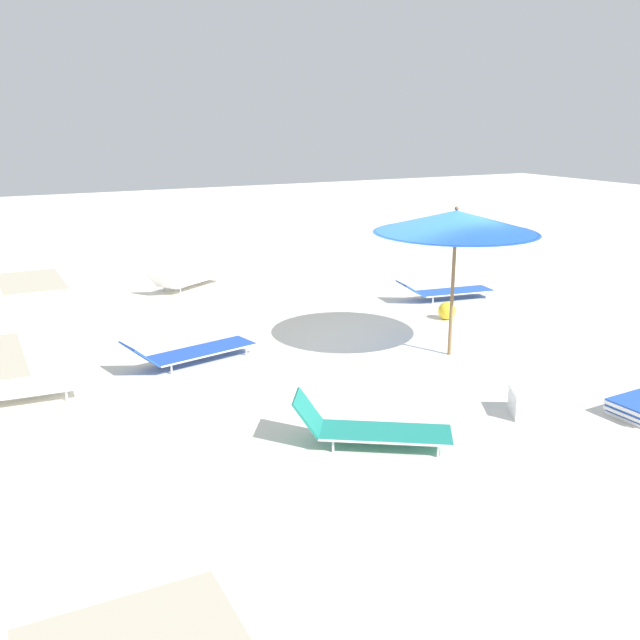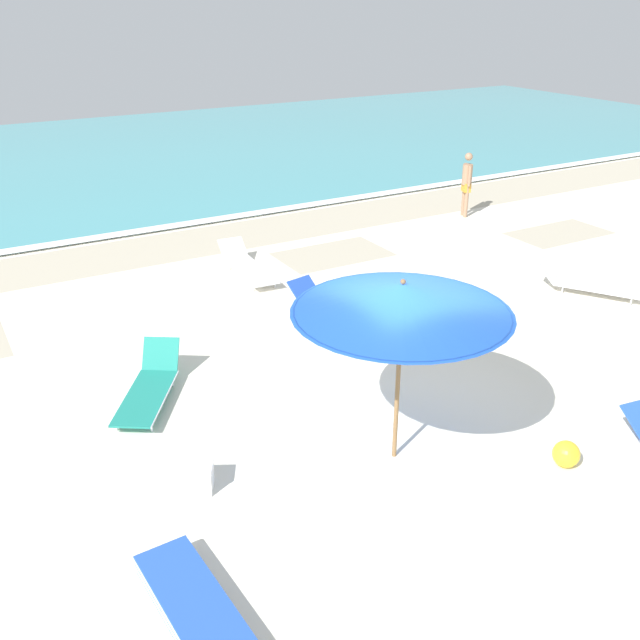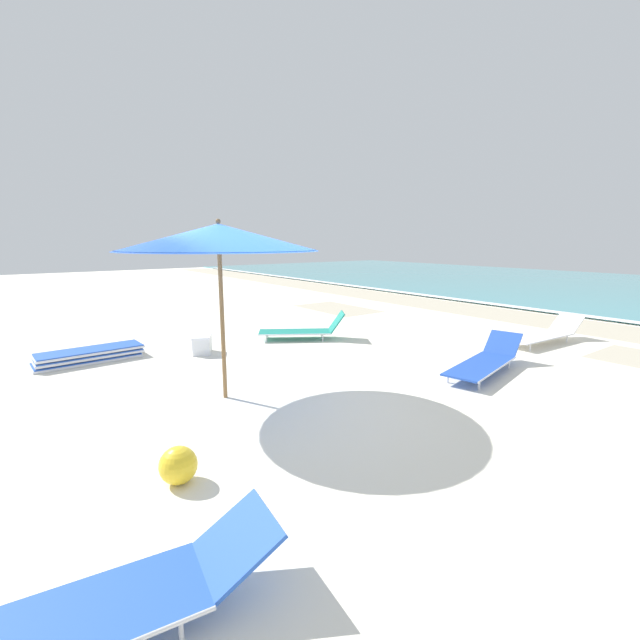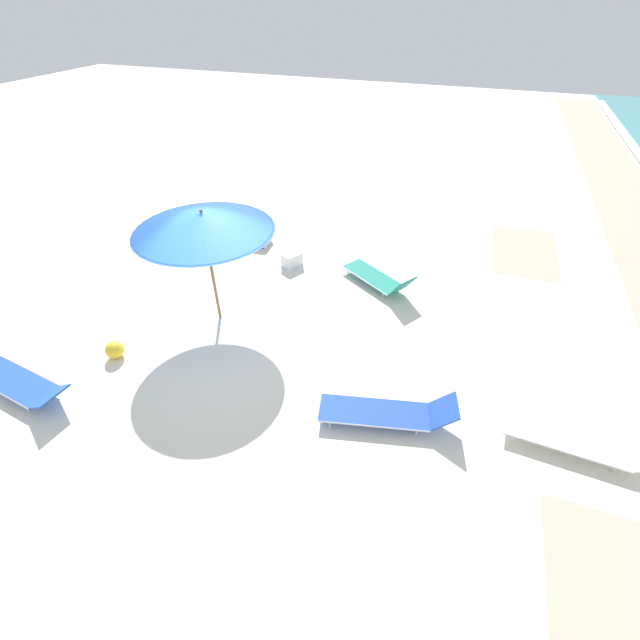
# 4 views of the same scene
# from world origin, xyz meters

# --- Properties ---
(ground_plane) EXTENTS (60.00, 60.00, 0.16)m
(ground_plane) POSITION_xyz_m (0.00, 0.01, -0.08)
(ground_plane) COLOR silver
(ocean_water) EXTENTS (60.00, 19.47, 0.07)m
(ocean_water) POSITION_xyz_m (0.00, 20.32, 0.03)
(ocean_water) COLOR teal
(ocean_water) RESTS_ON ground_plane
(beach_umbrella) EXTENTS (2.75, 2.75, 2.56)m
(beach_umbrella) POSITION_xyz_m (-0.61, -0.58, 2.31)
(beach_umbrella) COLOR olive
(beach_umbrella) RESTS_ON ground_plane
(lounger_stack) EXTENTS (0.72, 1.92, 0.24)m
(lounger_stack) POSITION_xyz_m (-3.93, -1.86, 0.12)
(lounger_stack) COLOR blue
(lounger_stack) RESTS_ON ground_plane
(sun_lounger_under_umbrella) EXTENTS (1.64, 2.09, 0.58)m
(sun_lounger_under_umbrella) POSITION_xyz_m (6.18, 2.12, 0.22)
(sun_lounger_under_umbrella) COLOR white
(sun_lounger_under_umbrella) RESTS_ON ground_plane
(sun_lounger_beside_umbrella) EXTENTS (1.09, 2.35, 0.55)m
(sun_lounger_beside_umbrella) POSITION_xyz_m (0.96, 3.56, 0.21)
(sun_lounger_beside_umbrella) COLOR blue
(sun_lounger_beside_umbrella) RESTS_ON ground_plane
(sun_lounger_near_water_right) EXTENTS (0.74, 2.34, 0.53)m
(sun_lounger_near_water_right) POSITION_xyz_m (0.50, 6.60, 0.21)
(sun_lounger_near_water_right) COLOR white
(sun_lounger_near_water_right) RESTS_ON ground_plane
(sun_lounger_mid_beach_solo) EXTENTS (1.57, 1.98, 0.63)m
(sun_lounger_mid_beach_solo) POSITION_xyz_m (-3.02, 2.47, 0.22)
(sun_lounger_mid_beach_solo) COLOR #1E8475
(sun_lounger_mid_beach_solo) RESTS_ON ground_plane
(beachgoer_wading_adult) EXTENTS (0.27, 0.43, 1.76)m
(beachgoer_wading_adult) POSITION_xyz_m (7.67, 7.76, 1.00)
(beachgoer_wading_adult) COLOR #A37A5B
(beachgoer_wading_adult) RESTS_ON ground_plane
(beach_ball) EXTENTS (0.36, 0.36, 0.36)m
(beach_ball) POSITION_xyz_m (1.22, -1.89, 0.18)
(beach_ball) COLOR yellow
(beach_ball) RESTS_ON ground_plane
(cooler_box) EXTENTS (0.61, 0.55, 0.37)m
(cooler_box) POSITION_xyz_m (-3.21, 0.09, 0.19)
(cooler_box) COLOR white
(cooler_box) RESTS_ON ground_plane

